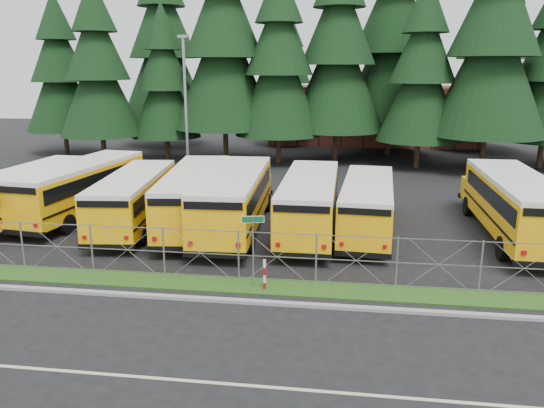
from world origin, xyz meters
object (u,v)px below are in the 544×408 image
Objects in this scene: bus_1 at (84,189)px; bus_5 at (310,204)px; bus_3 at (197,198)px; bus_4 at (235,201)px; street_sign at (253,236)px; light_standard at (186,105)px; striped_bollard at (265,275)px; bus_6 at (367,207)px; bus_east at (512,207)px; bus_2 at (136,200)px; bus_0 at (33,193)px.

bus_1 is 12.69m from bus_5.
bus_3 is 0.98× the size of bus_4.
light_standard is at bearing 113.38° from street_sign.
bus_1 is at bearing -108.67° from light_standard.
striped_bollard is 0.12× the size of light_standard.
bus_3 reaches higher than street_sign.
bus_6 is 0.88× the size of bus_east.
street_sign is (10.99, -8.68, 0.54)m from bus_1.
bus_6 is 8.66m from striped_bollard.
bus_4 reaches higher than bus_2.
street_sign is (-4.45, -7.50, 0.69)m from bus_6.
striped_bollard is (13.89, -7.92, -0.80)m from bus_0.
bus_1 is 4.06× the size of street_sign.
bus_4 reaches higher than street_sign.
street_sign is at bearing 162.11° from striped_bollard.
bus_5 reaches higher than street_sign.
bus_2 is 11.72m from light_standard.
street_sign is at bearing -116.58° from bus_6.
bus_2 is 5.23m from bus_4.
bus_3 is (6.76, -1.18, -0.00)m from bus_1.
bus_4 reaches higher than bus_1.
bus_6 is 3.65× the size of street_sign.
bus_0 is 8.90× the size of striped_bollard.
bus_0 is 11.35m from bus_4.
bus_1 is at bearing 178.25° from bus_east.
bus_east is 9.77× the size of striped_bollard.
bus_2 is at bearing -16.05° from bus_1.
bus_east reaches higher than bus_4.
bus_east is 13.47m from striped_bollard.
bus_3 is 8.63m from street_sign.
bus_3 is at bearing 0.88° from bus_2.
bus_east reaches higher than bus_5.
bus_2 is 0.93× the size of bus_3.
bus_0 is 17.90m from bus_6.
bus_east is (6.88, 0.23, 0.19)m from bus_6.
light_standard is at bearing 131.55° from bus_5.
bus_6 is 8.55× the size of striped_bollard.
bus_east reaches higher than bus_0.
bus_east is (15.56, 0.23, 0.04)m from bus_3.
bus_0 is at bearing -176.82° from bus_6.
bus_2 reaches higher than striped_bollard.
light_standard reaches higher than bus_0.
striped_bollard is at bearing -25.62° from bus_0.
bus_3 is at bearing -175.90° from bus_6.
bus_3 reaches higher than striped_bollard.
bus_east is 1.16× the size of light_standard.
bus_0 is at bearing -118.67° from light_standard.
light_standard is (-19.14, 10.35, 3.96)m from bus_east.
striped_bollard is at bearing -49.13° from bus_2.
bus_5 is 7.49m from street_sign.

